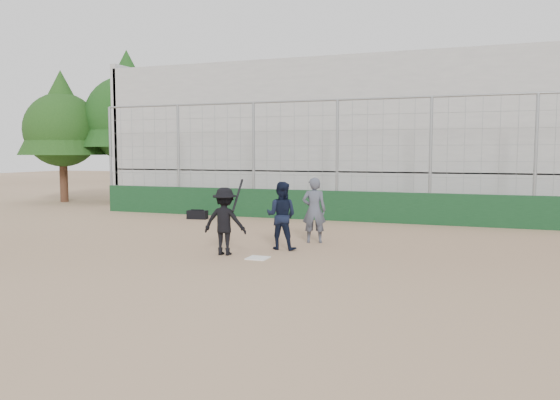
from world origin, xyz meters
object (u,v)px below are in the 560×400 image
(catcher_crouched, at_px, (281,227))
(umpire, at_px, (314,213))
(batter_at_plate, at_px, (225,221))
(equipment_bag, at_px, (197,215))

(catcher_crouched, height_order, umpire, umpire)
(batter_at_plate, height_order, catcher_crouched, batter_at_plate)
(umpire, height_order, equipment_bag, umpire)
(catcher_crouched, distance_m, umpire, 1.30)
(umpire, relative_size, equipment_bag, 2.09)
(equipment_bag, bearing_deg, umpire, -33.27)
(batter_at_plate, distance_m, equipment_bag, 6.75)
(umpire, bearing_deg, catcher_crouched, 54.62)
(batter_at_plate, relative_size, catcher_crouched, 1.54)
(catcher_crouched, bearing_deg, equipment_bag, 135.72)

